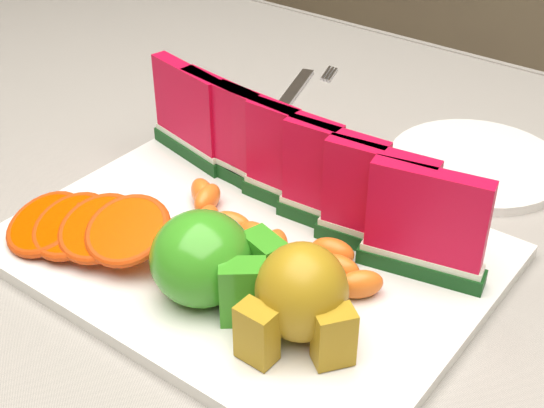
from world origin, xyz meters
name	(u,v)px	position (x,y,z in m)	size (l,w,h in m)	color
table	(275,338)	(0.00, 0.00, 0.65)	(1.40, 0.90, 0.75)	#452E17
tablecloth	(275,288)	(0.00, 0.00, 0.72)	(1.53, 1.03, 0.20)	gray
platter	(249,251)	(-0.01, -0.02, 0.76)	(0.40, 0.30, 0.01)	silver
apple_cluster	(210,262)	(0.00, -0.09, 0.80)	(0.11, 0.10, 0.07)	#107F0C
pear_cluster	(301,297)	(0.09, -0.08, 0.81)	(0.09, 0.09, 0.08)	#B6940E
side_plate	(476,164)	(0.08, 0.24, 0.76)	(0.22, 0.22, 0.01)	silver
fork	(293,96)	(-0.17, 0.26, 0.76)	(0.07, 0.19, 0.00)	silver
watermelon_row	(293,164)	(-0.02, 0.05, 0.82)	(0.39, 0.07, 0.10)	#083F0A
orange_fan_front	(86,227)	(-0.12, -0.10, 0.79)	(0.16, 0.11, 0.05)	#F66F00
orange_fan_back	(322,169)	(-0.02, 0.10, 0.79)	(0.28, 0.10, 0.04)	#F66F00
tangerine_segments	(268,237)	(0.00, -0.01, 0.78)	(0.23, 0.08, 0.02)	#D1470B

